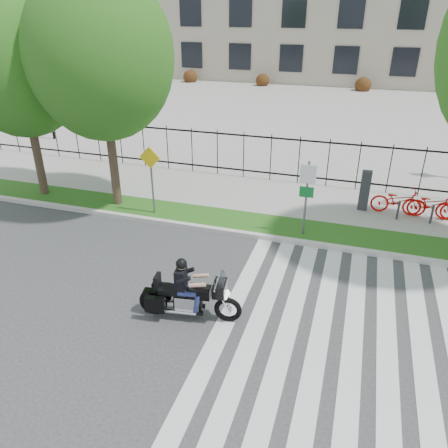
% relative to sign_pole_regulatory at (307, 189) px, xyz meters
% --- Properties ---
extents(ground, '(120.00, 120.00, 0.00)m').
position_rel_sign_pole_regulatory_xyz_m(ground, '(-3.33, -4.58, -1.74)').
color(ground, '#353537').
rests_on(ground, ground).
extents(curb, '(60.00, 0.20, 0.15)m').
position_rel_sign_pole_regulatory_xyz_m(curb, '(-3.33, -0.48, -1.66)').
color(curb, beige).
rests_on(curb, ground).
extents(grass_verge, '(60.00, 1.50, 0.15)m').
position_rel_sign_pole_regulatory_xyz_m(grass_verge, '(-3.33, 0.37, -1.66)').
color(grass_verge, '#205114').
rests_on(grass_verge, ground).
extents(sidewalk, '(60.00, 3.50, 0.15)m').
position_rel_sign_pole_regulatory_xyz_m(sidewalk, '(-3.33, 2.87, -1.66)').
color(sidewalk, gray).
rests_on(sidewalk, ground).
extents(plaza, '(80.00, 34.00, 0.10)m').
position_rel_sign_pole_regulatory_xyz_m(plaza, '(-3.33, 20.42, -1.69)').
color(plaza, gray).
rests_on(plaza, ground).
extents(crosswalk_stripes, '(5.70, 8.00, 0.01)m').
position_rel_sign_pole_regulatory_xyz_m(crosswalk_stripes, '(1.49, -4.58, -1.73)').
color(crosswalk_stripes, silver).
rests_on(crosswalk_stripes, ground).
extents(iron_fence, '(30.00, 0.06, 2.00)m').
position_rel_sign_pole_regulatory_xyz_m(iron_fence, '(-3.33, 4.62, -0.59)').
color(iron_fence, black).
rests_on(iron_fence, sidewalk).
extents(lamp_post_left, '(1.06, 0.70, 4.25)m').
position_rel_sign_pole_regulatory_xyz_m(lamp_post_left, '(-15.33, 7.42, 1.47)').
color(lamp_post_left, black).
rests_on(lamp_post_left, ground).
extents(street_tree_0, '(4.49, 4.49, 7.51)m').
position_rel_sign_pole_regulatory_xyz_m(street_tree_0, '(-10.49, 0.37, 3.33)').
color(street_tree_0, '#3D2A21').
rests_on(street_tree_0, grass_verge).
extents(street_tree_1, '(4.89, 4.89, 8.13)m').
position_rel_sign_pole_regulatory_xyz_m(street_tree_1, '(-7.14, 0.37, 3.71)').
color(street_tree_1, '#3D2A21').
rests_on(street_tree_1, grass_verge).
extents(sign_pole_regulatory, '(0.50, 0.09, 2.50)m').
position_rel_sign_pole_regulatory_xyz_m(sign_pole_regulatory, '(0.00, 0.00, 0.00)').
color(sign_pole_regulatory, '#59595B').
rests_on(sign_pole_regulatory, grass_verge).
extents(sign_pole_warning, '(0.78, 0.09, 2.49)m').
position_rel_sign_pole_regulatory_xyz_m(sign_pole_warning, '(-5.43, 0.00, 0.00)').
color(sign_pole_warning, '#59595B').
rests_on(sign_pole_warning, grass_verge).
extents(motorcycle_rider, '(2.58, 0.91, 2.00)m').
position_rel_sign_pole_regulatory_xyz_m(motorcycle_rider, '(-2.06, -4.99, -1.08)').
color(motorcycle_rider, black).
rests_on(motorcycle_rider, ground).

